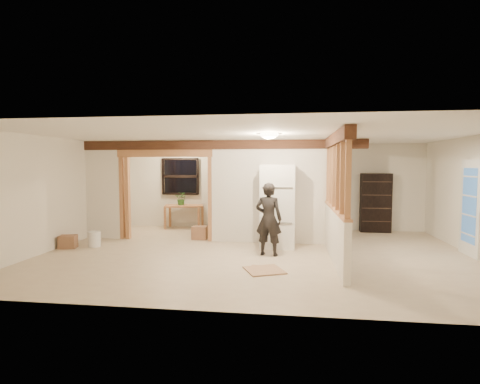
# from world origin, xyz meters

# --- Properties ---
(floor) EXTENTS (9.00, 6.50, 0.01)m
(floor) POSITION_xyz_m (0.00, 0.00, -0.01)
(floor) COLOR #C8B494
(floor) RESTS_ON ground
(ceiling) EXTENTS (9.00, 6.50, 0.01)m
(ceiling) POSITION_xyz_m (0.00, 0.00, 2.50)
(ceiling) COLOR white
(wall_back) EXTENTS (9.00, 0.01, 2.50)m
(wall_back) POSITION_xyz_m (0.00, 3.25, 1.25)
(wall_back) COLOR silver
(wall_back) RESTS_ON floor
(wall_front) EXTENTS (9.00, 0.01, 2.50)m
(wall_front) POSITION_xyz_m (0.00, -3.25, 1.25)
(wall_front) COLOR silver
(wall_front) RESTS_ON floor
(wall_left) EXTENTS (0.01, 6.50, 2.50)m
(wall_left) POSITION_xyz_m (-4.50, 0.00, 1.25)
(wall_left) COLOR silver
(wall_left) RESTS_ON floor
(partition_left_stub) EXTENTS (0.90, 0.12, 2.50)m
(partition_left_stub) POSITION_xyz_m (-4.05, 1.20, 1.25)
(partition_left_stub) COLOR silver
(partition_left_stub) RESTS_ON floor
(partition_center) EXTENTS (2.80, 0.12, 2.50)m
(partition_center) POSITION_xyz_m (0.20, 1.20, 1.25)
(partition_center) COLOR silver
(partition_center) RESTS_ON floor
(doorway_frame) EXTENTS (2.46, 0.14, 2.20)m
(doorway_frame) POSITION_xyz_m (-2.40, 1.20, 1.10)
(doorway_frame) COLOR #B2774B
(doorway_frame) RESTS_ON floor
(header_beam_back) EXTENTS (7.00, 0.18, 0.22)m
(header_beam_back) POSITION_xyz_m (-1.00, 1.20, 2.38)
(header_beam_back) COLOR #4A2919
(header_beam_back) RESTS_ON ceiling
(header_beam_right) EXTENTS (0.18, 3.30, 0.22)m
(header_beam_right) POSITION_xyz_m (1.60, -0.40, 2.38)
(header_beam_right) COLOR #4A2919
(header_beam_right) RESTS_ON ceiling
(pony_wall) EXTENTS (0.12, 3.20, 1.00)m
(pony_wall) POSITION_xyz_m (1.60, -0.40, 0.50)
(pony_wall) COLOR silver
(pony_wall) RESTS_ON floor
(stud_partition) EXTENTS (0.14, 3.20, 1.32)m
(stud_partition) POSITION_xyz_m (1.60, -0.40, 1.66)
(stud_partition) COLOR #B2774B
(stud_partition) RESTS_ON pony_wall
(window_back) EXTENTS (1.12, 0.10, 1.10)m
(window_back) POSITION_xyz_m (-2.60, 3.17, 1.55)
(window_back) COLOR black
(window_back) RESTS_ON wall_back
(french_door) EXTENTS (0.12, 0.86, 2.00)m
(french_door) POSITION_xyz_m (4.42, 0.40, 1.00)
(french_door) COLOR white
(french_door) RESTS_ON floor
(ceiling_dome_main) EXTENTS (0.36, 0.36, 0.16)m
(ceiling_dome_main) POSITION_xyz_m (0.30, -0.50, 2.48)
(ceiling_dome_main) COLOR #FFEABF
(ceiling_dome_main) RESTS_ON ceiling
(ceiling_dome_util) EXTENTS (0.32, 0.32, 0.14)m
(ceiling_dome_util) POSITION_xyz_m (-2.50, 2.30, 2.48)
(ceiling_dome_util) COLOR #FFEABF
(ceiling_dome_util) RESTS_ON ceiling
(hanging_bulb) EXTENTS (0.07, 0.07, 0.07)m
(hanging_bulb) POSITION_xyz_m (-2.00, 1.60, 2.18)
(hanging_bulb) COLOR #FFD88C
(hanging_bulb) RESTS_ON ceiling
(refrigerator) EXTENTS (0.78, 0.76, 1.90)m
(refrigerator) POSITION_xyz_m (0.43, 0.76, 0.95)
(refrigerator) COLOR white
(refrigerator) RESTS_ON floor
(woman) EXTENTS (0.62, 0.47, 1.53)m
(woman) POSITION_xyz_m (0.27, -0.12, 0.76)
(woman) COLOR black
(woman) RESTS_ON floor
(work_table) EXTENTS (1.21, 0.78, 0.70)m
(work_table) POSITION_xyz_m (-2.43, 2.92, 0.35)
(work_table) COLOR #B2774B
(work_table) RESTS_ON floor
(potted_plant) EXTENTS (0.38, 0.34, 0.39)m
(potted_plant) POSITION_xyz_m (-2.49, 2.92, 0.90)
(potted_plant) COLOR #2B5223
(potted_plant) RESTS_ON work_table
(shop_vac) EXTENTS (0.66, 0.66, 0.68)m
(shop_vac) POSITION_xyz_m (-3.80, 1.56, 0.34)
(shop_vac) COLOR #A50F0C
(shop_vac) RESTS_ON floor
(bookshelf) EXTENTS (0.83, 0.28, 1.66)m
(bookshelf) POSITION_xyz_m (3.10, 3.04, 0.83)
(bookshelf) COLOR black
(bookshelf) RESTS_ON floor
(bucket) EXTENTS (0.35, 0.35, 0.35)m
(bucket) POSITION_xyz_m (-3.77, 0.18, 0.18)
(bucket) COLOR silver
(bucket) RESTS_ON floor
(box_util_a) EXTENTS (0.39, 0.33, 0.33)m
(box_util_a) POSITION_xyz_m (-1.57, 1.40, 0.16)
(box_util_a) COLOR #8F6145
(box_util_a) RESTS_ON floor
(box_util_b) EXTENTS (0.33, 0.33, 0.30)m
(box_util_b) POSITION_xyz_m (-3.82, 1.52, 0.15)
(box_util_b) COLOR #8F6145
(box_util_b) RESTS_ON floor
(box_front) EXTENTS (0.42, 0.37, 0.29)m
(box_front) POSITION_xyz_m (-4.29, -0.04, 0.15)
(box_front) COLOR #8F6145
(box_front) RESTS_ON floor
(floor_panel_near) EXTENTS (0.83, 0.83, 0.02)m
(floor_panel_near) POSITION_xyz_m (0.27, -1.30, 0.01)
(floor_panel_near) COLOR #A87F5D
(floor_panel_near) RESTS_ON floor
(floor_panel_far) EXTENTS (0.54, 0.46, 0.02)m
(floor_panel_far) POSITION_xyz_m (0.22, -1.19, 0.01)
(floor_panel_far) COLOR #A87F5D
(floor_panel_far) RESTS_ON floor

